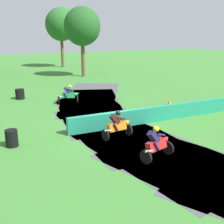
% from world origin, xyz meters
% --- Properties ---
extents(ground_plane, '(120.00, 120.00, 0.00)m').
position_xyz_m(ground_plane, '(0.00, 0.00, 0.00)').
color(ground_plane, '#38752D').
extents(track_asphalt, '(9.55, 28.94, 0.01)m').
position_xyz_m(track_asphalt, '(1.11, -0.02, 0.00)').
color(track_asphalt, '#47474C').
rests_on(track_asphalt, ground).
extents(safety_barrier, '(16.67, 0.58, 0.90)m').
position_xyz_m(safety_barrier, '(5.75, -0.10, 0.45)').
color(safety_barrier, '#1E8466').
rests_on(safety_barrier, ground).
extents(motorcycle_lead_green, '(1.73, 1.25, 1.43)m').
position_xyz_m(motorcycle_lead_green, '(-0.34, 6.56, 0.64)').
color(motorcycle_lead_green, black).
rests_on(motorcycle_lead_green, ground).
extents(motorcycle_chase_orange, '(1.68, 0.86, 1.43)m').
position_xyz_m(motorcycle_chase_orange, '(-0.40, -1.41, 0.66)').
color(motorcycle_chase_orange, black).
rests_on(motorcycle_chase_orange, ground).
extents(motorcycle_trailing_red, '(1.68, 1.08, 1.43)m').
position_xyz_m(motorcycle_trailing_red, '(-0.03, -4.22, 0.65)').
color(motorcycle_trailing_red, black).
rests_on(motorcycle_trailing_red, ground).
extents(tire_stack_near, '(0.70, 0.70, 0.80)m').
position_xyz_m(tire_stack_near, '(-3.44, 9.54, 0.40)').
color(tire_stack_near, black).
rests_on(tire_stack_near, ground).
extents(tire_stack_mid_a, '(0.57, 0.57, 0.80)m').
position_xyz_m(tire_stack_mid_a, '(-5.33, -0.23, 0.40)').
color(tire_stack_mid_a, black).
rests_on(tire_stack_mid_a, ground).
extents(traffic_cone, '(0.28, 0.28, 0.44)m').
position_xyz_m(traffic_cone, '(6.08, 2.79, 0.22)').
color(traffic_cone, orange).
rests_on(traffic_cone, ground).
extents(tree_far_left, '(4.57, 4.57, 8.66)m').
position_xyz_m(tree_far_left, '(5.89, 28.70, 6.22)').
color(tree_far_left, brown).
rests_on(tree_far_left, ground).
extents(tree_distant, '(4.22, 4.22, 8.00)m').
position_xyz_m(tree_distant, '(5.35, 18.51, 5.75)').
color(tree_distant, brown).
rests_on(tree_distant, ground).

